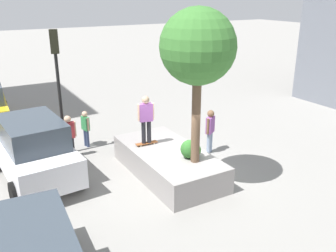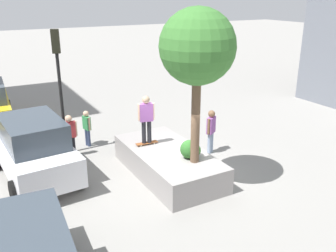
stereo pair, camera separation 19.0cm
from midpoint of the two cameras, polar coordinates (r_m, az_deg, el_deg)
name	(u,v)px [view 1 (the left image)]	position (r m, az deg, el deg)	size (l,w,h in m)	color
ground_plane	(181,175)	(13.02, 1.58, -7.54)	(120.00, 120.00, 0.00)	gray
planter_ledge	(168,162)	(12.89, -0.42, -5.62)	(4.50, 2.19, 0.89)	gray
plaza_tree	(198,48)	(10.92, 4.14, 11.96)	(2.27, 2.27, 4.79)	brown
boxwood_shrub	(190,149)	(12.07, 2.93, -3.58)	(0.61, 0.61, 0.61)	#2D6628
hedge_clump	(194,150)	(12.20, 3.62, -3.72)	(0.46, 0.46, 0.46)	#3D7A33
skateboard	(147,143)	(13.20, -3.75, -2.66)	(0.25, 0.81, 0.07)	brown
skateboarder	(146,116)	(12.85, -3.85, 1.52)	(0.30, 0.57, 1.73)	black
police_car	(33,149)	(13.11, -20.55, -3.34)	(4.82, 2.47, 2.18)	white
traffic_light_corner	(57,72)	(14.27, -17.11, 7.93)	(0.37, 0.34, 4.79)	black
bystander_watching	(210,128)	(14.48, 6.16, -0.36)	(0.42, 0.52, 1.76)	#8C9EB7
passerby_with_bag	(69,134)	(14.50, -15.46, -1.14)	(0.26, 0.57, 1.69)	black
pedestrian_crossing	(86,126)	(15.42, -12.98, -0.04)	(0.50, 0.25, 1.52)	navy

